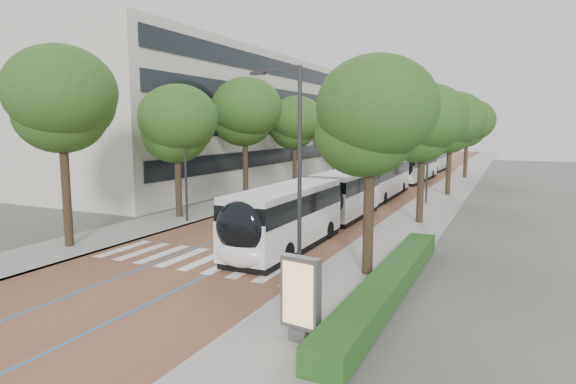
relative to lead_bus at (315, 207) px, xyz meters
name	(u,v)px	position (x,y,z in m)	size (l,w,h in m)	color
ground	(188,266)	(-2.74, -8.36, -1.63)	(160.00, 160.00, 0.00)	#51544C
road	(393,179)	(-2.74, 31.64, -1.62)	(11.00, 140.00, 0.02)	brown
sidewalk_left	(334,175)	(-10.24, 31.64, -1.57)	(4.00, 140.00, 0.12)	gray
sidewalk_right	(459,181)	(4.76, 31.64, -1.57)	(4.00, 140.00, 0.12)	gray
kerb_left	(348,176)	(-8.34, 31.64, -1.57)	(0.20, 140.00, 0.14)	gray
kerb_right	(442,180)	(2.86, 31.64, -1.57)	(0.20, 140.00, 0.14)	gray
zebra_crossing	(205,260)	(-2.54, -7.36, -1.60)	(10.55, 3.60, 0.01)	silver
lane_line_left	(380,178)	(-4.34, 31.64, -1.60)	(0.12, 126.00, 0.01)	#236BB1
lane_line_right	(407,179)	(-1.14, 31.64, -1.60)	(0.12, 126.00, 0.01)	#236BB1
office_building	(198,119)	(-22.21, 19.64, 5.37)	(18.11, 40.00, 14.00)	beige
hedge	(389,282)	(6.36, -8.36, -1.11)	(1.20, 14.00, 0.80)	#184618
streetlight_near	(294,170)	(3.88, -11.36, 3.19)	(1.82, 0.20, 8.00)	#2D2D2F
streetlight_far	(426,144)	(3.88, 13.64, 3.19)	(1.82, 0.20, 8.00)	#2D2D2F
lamp_post_left	(185,159)	(-8.84, -0.36, 2.49)	(0.14, 0.14, 8.00)	#2D2D2F
trees_left	(296,121)	(-10.24, 19.88, 5.15)	(6.31, 60.84, 10.20)	black
trees_right	(447,126)	(4.96, 17.05, 4.64)	(5.79, 47.32, 8.78)	black
lead_bus	(315,207)	(0.00, 0.00, 0.00)	(2.56, 18.40, 3.20)	black
bus_queued_0	(380,180)	(-0.22, 15.61, 0.00)	(2.66, 12.42, 3.20)	white
bus_queued_1	(415,167)	(0.05, 29.97, 0.00)	(3.05, 12.49, 3.20)	white
bus_queued_2	(432,160)	(0.02, 42.75, 0.00)	(3.05, 12.49, 3.20)	white
ad_panel	(301,297)	(5.00, -13.37, -0.21)	(1.22, 0.53, 2.47)	#59595B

